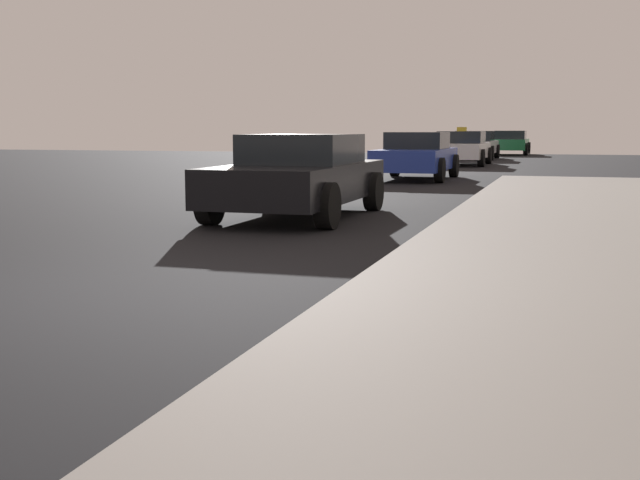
% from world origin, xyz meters
% --- Properties ---
extents(ground_plane, '(80.00, 80.00, 0.00)m').
position_xyz_m(ground_plane, '(0.00, 0.00, 0.00)').
color(ground_plane, black).
extents(sidewalk, '(4.00, 32.00, 0.15)m').
position_xyz_m(sidewalk, '(4.00, 0.00, 0.07)').
color(sidewalk, gray).
rests_on(sidewalk, ground_plane).
extents(car_black, '(1.96, 4.19, 1.27)m').
position_xyz_m(car_black, '(-0.33, 6.34, 0.65)').
color(car_black, black).
rests_on(car_black, ground_plane).
extents(car_blue, '(1.92, 4.09, 1.27)m').
position_xyz_m(car_blue, '(-0.32, 16.22, 0.64)').
color(car_blue, '#233899').
rests_on(car_blue, ground_plane).
extents(car_white, '(2.06, 4.24, 1.43)m').
position_xyz_m(car_white, '(-0.30, 25.42, 0.65)').
color(car_white, white).
rests_on(car_white, ground_plane).
extents(car_silver, '(2.00, 4.57, 1.27)m').
position_xyz_m(car_silver, '(-0.49, 31.77, 0.65)').
color(car_silver, '#B7B7BF').
rests_on(car_silver, ground_plane).
extents(car_green, '(2.00, 4.40, 1.27)m').
position_xyz_m(car_green, '(0.59, 39.03, 0.65)').
color(car_green, '#196638').
rests_on(car_green, ground_plane).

